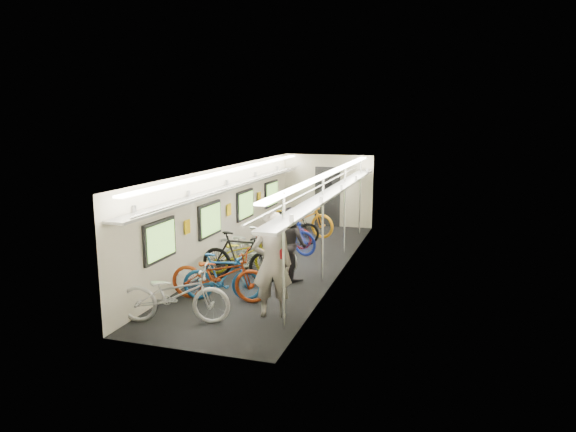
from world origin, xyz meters
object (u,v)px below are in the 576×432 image
Objects in this scene: bicycle_0 at (175,294)px; passenger_mid at (291,243)px; backpack at (277,247)px; passenger_near at (272,264)px; bicycle_1 at (222,277)px.

passenger_mid is (1.23, 3.04, 0.30)m from bicycle_0.
bicycle_0 is at bearing 110.03° from passenger_mid.
bicycle_0 is 1.20× the size of passenger_mid.
backpack reaches higher than bicycle_0.
passenger_mid is at bearing 123.76° from backpack.
bicycle_0 is 3.30m from passenger_mid.
passenger_near is at bearing -77.25° from bicycle_0.
bicycle_0 is at bearing 11.86° from passenger_near.
passenger_mid is 2.22m from backpack.
bicycle_1 is 1.99m from passenger_mid.
passenger_near is (1.23, -0.52, 0.50)m from bicycle_1.
backpack is at bearing 142.03° from passenger_mid.
bicycle_0 is 1.24× the size of bicycle_1.
bicycle_0 reaches higher than bicycle_1.
passenger_near is at bearing 140.18° from passenger_mid.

